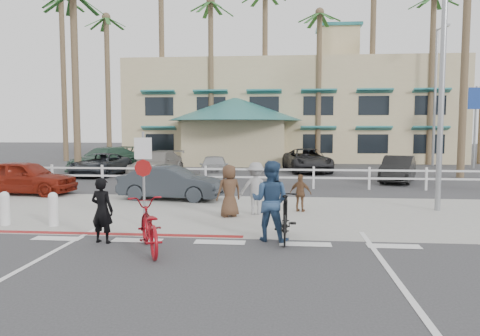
# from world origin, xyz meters

# --- Properties ---
(ground) EXTENTS (140.00, 140.00, 0.00)m
(ground) POSITION_xyz_m (0.00, 0.00, 0.00)
(ground) COLOR #333335
(bike_path) EXTENTS (12.00, 16.00, 0.01)m
(bike_path) POSITION_xyz_m (0.00, -2.00, 0.00)
(bike_path) COLOR #333335
(bike_path) RESTS_ON ground
(sidewalk_plaza) EXTENTS (22.00, 7.00, 0.01)m
(sidewalk_plaza) POSITION_xyz_m (0.00, 4.50, 0.01)
(sidewalk_plaza) COLOR gray
(sidewalk_plaza) RESTS_ON ground
(cross_street) EXTENTS (40.00, 5.00, 0.01)m
(cross_street) POSITION_xyz_m (0.00, 8.50, 0.00)
(cross_street) COLOR #333335
(cross_street) RESTS_ON ground
(parking_lot) EXTENTS (50.00, 16.00, 0.01)m
(parking_lot) POSITION_xyz_m (0.00, 18.00, 0.00)
(parking_lot) COLOR #333335
(parking_lot) RESTS_ON ground
(curb_red) EXTENTS (7.00, 0.25, 0.02)m
(curb_red) POSITION_xyz_m (-3.00, 1.20, 0.01)
(curb_red) COLOR maroon
(curb_red) RESTS_ON ground
(rail_fence) EXTENTS (29.40, 0.16, 1.00)m
(rail_fence) POSITION_xyz_m (0.50, 10.50, 0.50)
(rail_fence) COLOR silver
(rail_fence) RESTS_ON ground
(building) EXTENTS (28.00, 16.00, 11.30)m
(building) POSITION_xyz_m (2.00, 31.00, 5.65)
(building) COLOR #CFBC8D
(building) RESTS_ON ground
(sign_post) EXTENTS (0.50, 0.10, 2.90)m
(sign_post) POSITION_xyz_m (-2.30, 2.20, 1.45)
(sign_post) COLOR gray
(sign_post) RESTS_ON ground
(bollard_0) EXTENTS (0.26, 0.26, 0.95)m
(bollard_0) POSITION_xyz_m (-4.80, 2.00, 0.47)
(bollard_0) COLOR silver
(bollard_0) RESTS_ON ground
(bollard_1) EXTENTS (0.26, 0.26, 0.95)m
(bollard_1) POSITION_xyz_m (-6.20, 2.00, 0.47)
(bollard_1) COLOR silver
(bollard_1) RESTS_ON ground
(streetlight_0) EXTENTS (0.60, 2.00, 9.00)m
(streetlight_0) POSITION_xyz_m (6.50, 5.50, 4.50)
(streetlight_0) COLOR gray
(streetlight_0) RESTS_ON ground
(streetlight_1) EXTENTS (0.60, 2.00, 9.50)m
(streetlight_1) POSITION_xyz_m (12.00, 24.00, 4.75)
(streetlight_1) COLOR gray
(streetlight_1) RESTS_ON ground
(info_sign) EXTENTS (1.20, 0.16, 5.60)m
(info_sign) POSITION_xyz_m (14.00, 22.00, 2.80)
(info_sign) COLOR navy
(info_sign) RESTS_ON ground
(palm_0) EXTENTS (4.00, 4.00, 15.00)m
(palm_0) POSITION_xyz_m (-16.00, 26.00, 7.50)
(palm_0) COLOR #215520
(palm_0) RESTS_ON ground
(palm_1) EXTENTS (4.00, 4.00, 13.00)m
(palm_1) POSITION_xyz_m (-12.00, 25.00, 6.50)
(palm_1) COLOR #215520
(palm_1) RESTS_ON ground
(palm_2) EXTENTS (4.00, 4.00, 16.00)m
(palm_2) POSITION_xyz_m (-8.00, 26.00, 8.00)
(palm_2) COLOR #215520
(palm_2) RESTS_ON ground
(palm_3) EXTENTS (4.00, 4.00, 14.00)m
(palm_3) POSITION_xyz_m (-4.00, 25.00, 7.00)
(palm_3) COLOR #215520
(palm_3) RESTS_ON ground
(palm_4) EXTENTS (4.00, 4.00, 15.00)m
(palm_4) POSITION_xyz_m (0.00, 26.00, 7.50)
(palm_4) COLOR #215520
(palm_4) RESTS_ON ground
(palm_5) EXTENTS (4.00, 4.00, 13.00)m
(palm_5) POSITION_xyz_m (4.00, 25.00, 6.50)
(palm_5) COLOR #215520
(palm_5) RESTS_ON ground
(palm_6) EXTENTS (4.00, 4.00, 17.00)m
(palm_6) POSITION_xyz_m (8.00, 26.00, 8.50)
(palm_6) COLOR #215520
(palm_6) RESTS_ON ground
(palm_7) EXTENTS (4.00, 4.00, 14.00)m
(palm_7) POSITION_xyz_m (12.00, 25.00, 7.00)
(palm_7) COLOR #215520
(palm_7) RESTS_ON ground
(palm_10) EXTENTS (4.00, 4.00, 12.00)m
(palm_10) POSITION_xyz_m (-10.00, 15.00, 6.00)
(palm_10) COLOR #215520
(palm_10) RESTS_ON ground
(palm_11) EXTENTS (4.00, 4.00, 14.00)m
(palm_11) POSITION_xyz_m (11.00, 16.00, 7.00)
(palm_11) COLOR #215520
(palm_11) RESTS_ON ground
(bike_red) EXTENTS (1.57, 2.28, 1.14)m
(bike_red) POSITION_xyz_m (-1.44, -0.33, 0.57)
(bike_red) COLOR maroon
(bike_red) RESTS_ON ground
(rider_red) EXTENTS (0.63, 0.49, 1.55)m
(rider_red) POSITION_xyz_m (-2.74, 0.34, 0.78)
(rider_red) COLOR black
(rider_red) RESTS_ON ground
(bike_black) EXTENTS (0.58, 1.95, 1.17)m
(bike_black) POSITION_xyz_m (1.53, 0.94, 0.58)
(bike_black) COLOR black
(bike_black) RESTS_ON ground
(rider_black) EXTENTS (1.09, 0.94, 1.93)m
(rider_black) POSITION_xyz_m (1.17, 0.95, 0.96)
(rider_black) COLOR navy
(rider_black) RESTS_ON ground
(pedestrian_a) EXTENTS (1.06, 0.62, 1.64)m
(pedestrian_a) POSITION_xyz_m (0.63, 4.27, 0.82)
(pedestrian_a) COLOR gray
(pedestrian_a) RESTS_ON ground
(pedestrian_child) EXTENTS (0.77, 0.52, 1.22)m
(pedestrian_child) POSITION_xyz_m (2.03, 4.85, 0.61)
(pedestrian_child) COLOR brown
(pedestrian_child) RESTS_ON ground
(pedestrian_b) EXTENTS (0.93, 0.84, 1.60)m
(pedestrian_b) POSITION_xyz_m (-0.15, 3.79, 0.80)
(pedestrian_b) COLOR #482F1F
(pedestrian_b) RESTS_ON ground
(car_white_sedan) EXTENTS (4.00, 1.80, 1.27)m
(car_white_sedan) POSITION_xyz_m (-2.73, 6.98, 0.64)
(car_white_sedan) COLOR #282D33
(car_white_sedan) RESTS_ON ground
(car_red_compact) EXTENTS (4.20, 1.94, 1.40)m
(car_red_compact) POSITION_xyz_m (-8.95, 7.79, 0.70)
(car_red_compact) COLOR maroon
(car_red_compact) RESTS_ON ground
(lot_car_0) EXTENTS (2.42, 4.66, 1.25)m
(lot_car_0) POSITION_xyz_m (-8.74, 15.17, 0.63)
(lot_car_0) COLOR #202329
(lot_car_0) RESTS_ON ground
(lot_car_1) EXTENTS (2.44, 5.00, 1.40)m
(lot_car_1) POSITION_xyz_m (-5.47, 14.93, 0.70)
(lot_car_1) COLOR gray
(lot_car_1) RESTS_ON ground
(lot_car_2) EXTENTS (1.93, 3.84, 1.25)m
(lot_car_2) POSITION_xyz_m (-2.19, 14.27, 0.63)
(lot_car_2) COLOR #9FA1A2
(lot_car_2) RESTS_ON ground
(lot_car_3) EXTENTS (2.62, 4.16, 1.29)m
(lot_car_3) POSITION_xyz_m (7.14, 13.60, 0.65)
(lot_car_3) COLOR black
(lot_car_3) RESTS_ON ground
(lot_car_4) EXTENTS (3.88, 5.57, 1.50)m
(lot_car_4) POSITION_xyz_m (-9.55, 17.72, 0.75)
(lot_car_4) COLOR #284837
(lot_car_4) RESTS_ON ground
(lot_car_5) EXTENTS (3.18, 5.44, 1.42)m
(lot_car_5) POSITION_xyz_m (2.91, 18.51, 0.71)
(lot_car_5) COLOR black
(lot_car_5) RESTS_ON ground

